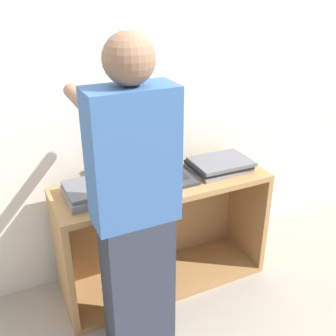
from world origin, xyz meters
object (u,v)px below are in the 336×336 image
(laptop_stack_left, at_px, (99,190))
(laptop_open, at_px, (159,169))
(laptop_stack_right, at_px, (219,165))
(person, at_px, (135,212))

(laptop_stack_left, bearing_deg, laptop_open, 7.87)
(laptop_stack_left, xyz_separation_m, laptop_stack_right, (0.80, -0.00, 0.00))
(laptop_open, distance_m, laptop_stack_left, 0.40)
(laptop_open, distance_m, laptop_stack_right, 0.40)
(laptop_stack_left, height_order, person, person)
(laptop_open, distance_m, person, 0.56)
(laptop_stack_left, relative_size, laptop_stack_right, 0.98)
(laptop_open, height_order, laptop_stack_left, laptop_open)
(laptop_stack_left, bearing_deg, person, -80.10)
(person, bearing_deg, laptop_open, 53.42)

